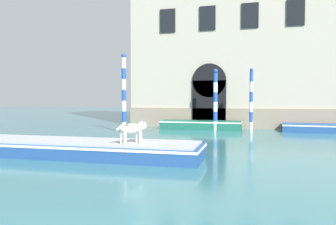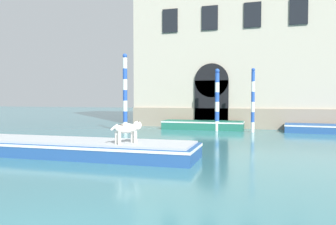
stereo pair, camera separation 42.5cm
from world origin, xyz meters
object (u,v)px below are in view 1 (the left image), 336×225
Objects in this scene: mooring_pole_0 at (251,100)px; dog_on_deck at (133,129)px; boat_moored_near_palazzo at (201,125)px; boat_foreground at (76,147)px; boat_moored_far at (333,128)px; mooring_pole_1 at (215,99)px; mooring_pole_2 at (124,93)px.

dog_on_deck is at bearing -108.73° from mooring_pole_0.
dog_on_deck reaches higher than boat_moored_near_palazzo.
dog_on_deck is 10.16m from mooring_pole_0.
boat_foreground reaches higher than boat_moored_far.
dog_on_deck is 12.96m from boat_moored_far.
boat_foreground is at bearing -129.96° from boat_moored_far.
boat_foreground is 2.33× the size of mooring_pole_1.
mooring_pole_1 reaches higher than boat_moored_far.
mooring_pole_1 is (0.95, -0.66, 1.54)m from boat_moored_near_palazzo.
boat_foreground is 10.88m from mooring_pole_0.
mooring_pole_2 reaches higher than boat_moored_far.
boat_moored_far is at bearing 45.06° from boat_foreground.
boat_moored_near_palazzo is at bearing 75.55° from boat_foreground.
boat_moored_far is 1.52× the size of mooring_pole_0.
mooring_pole_1 reaches higher than dog_on_deck.
boat_moored_far is (7.34, -0.06, -0.03)m from boat_moored_near_palazzo.
mooring_pole_2 reaches higher than dog_on_deck.
mooring_pole_2 reaches higher than mooring_pole_1.
mooring_pole_1 is (-6.38, -0.60, 1.58)m from boat_moored_far.
dog_on_deck is at bearing -92.28° from boat_moored_near_palazzo.
mooring_pole_0 is at bearing 19.79° from dog_on_deck.
boat_moored_far is 1.25× the size of mooring_pole_2.
boat_moored_near_palazzo is 3.46m from mooring_pole_0.
dog_on_deck is 0.16× the size of boat_moored_far.
boat_moored_far is 11.65m from mooring_pole_2.
mooring_pole_1 reaches higher than boat_foreground.
mooring_pole_2 reaches higher than mooring_pole_0.
dog_on_deck reaches higher than boat_foreground.
boat_foreground is at bearing -109.24° from mooring_pole_1.
boat_foreground is 7.54m from mooring_pole_2.
dog_on_deck is 0.24× the size of mooring_pole_1.
mooring_pole_2 reaches higher than boat_moored_near_palazzo.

